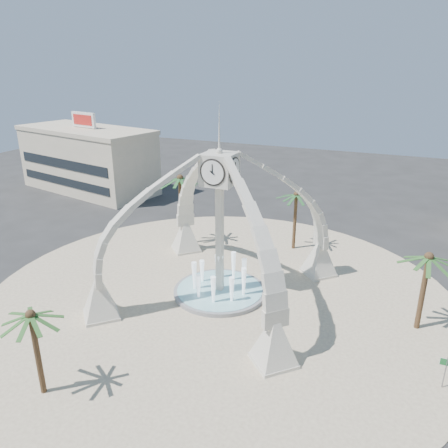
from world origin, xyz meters
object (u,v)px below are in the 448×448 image
at_px(palm_east, 429,258).
at_px(palm_north, 296,195).
at_px(fountain, 220,291).
at_px(palm_south, 31,316).
at_px(street_sign, 446,366).
at_px(clock_tower, 220,224).
at_px(palm_west, 180,179).

xyz_separation_m(palm_east, palm_north, (-12.48, 10.95, 0.14)).
distance_m(fountain, palm_south, 16.88).
bearing_deg(palm_south, street_sign, 24.37).
bearing_deg(palm_north, palm_east, -41.25).
bearing_deg(palm_south, clock_tower, 72.20).
bearing_deg(fountain, street_sign, -16.81).
height_order(fountain, palm_east, palm_east).
relative_size(clock_tower, palm_west, 2.15).
height_order(fountain, palm_south, palm_south).
distance_m(fountain, palm_west, 13.80).
xyz_separation_m(palm_west, palm_south, (3.38, -23.75, -2.00)).
bearing_deg(palm_north, palm_west, -162.53).
distance_m(palm_west, palm_south, 24.07).
distance_m(palm_east, palm_south, 26.44).
bearing_deg(fountain, clock_tower, -90.00).
relative_size(clock_tower, palm_east, 2.67).
relative_size(palm_west, palm_south, 1.35).
bearing_deg(palm_north, fountain, -105.27).
relative_size(palm_west, street_sign, 3.68).
xyz_separation_m(palm_west, palm_north, (11.60, 3.65, -1.41)).
xyz_separation_m(fountain, street_sign, (17.34, -5.24, 1.33)).
bearing_deg(palm_south, palm_west, 98.11).
xyz_separation_m(palm_east, street_sign, (1.56, -6.37, -4.23)).
distance_m(fountain, palm_north, 13.75).
height_order(palm_west, palm_south, palm_west).
distance_m(palm_north, street_sign, 22.72).
bearing_deg(street_sign, palm_east, 102.67).
relative_size(palm_east, palm_south, 1.09).
bearing_deg(fountain, palm_west, 134.57).
bearing_deg(clock_tower, street_sign, -16.81).
distance_m(clock_tower, palm_south, 16.13).
bearing_deg(palm_south, fountain, 72.20).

